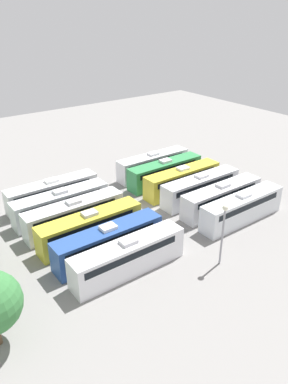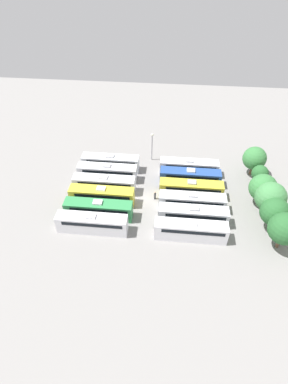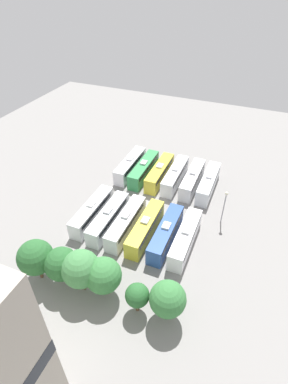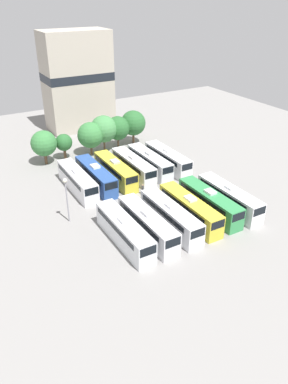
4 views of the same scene
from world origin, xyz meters
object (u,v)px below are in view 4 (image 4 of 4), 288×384
object	(u,v)px
bus_11	(167,159)
tree_1	(64,143)
bus_0	(124,231)
bus_3	(190,209)
bus_8	(115,170)
bus_9	(133,166)
bus_1	(147,224)
tree_2	(90,135)
light_pole	(66,192)
tree_3	(104,129)
bus_2	(170,216)
tree_5	(133,123)
worker_person	(143,190)
bus_5	(229,197)
bus_10	(149,162)
bus_7	(96,175)
bus_4	(209,202)
tree_4	(118,128)
depot_building	(78,81)
bus_6	(77,180)
tree_0	(44,143)

from	to	relation	value
bus_11	tree_1	world-z (taller)	tree_1
bus_0	bus_3	world-z (taller)	same
bus_8	bus_9	world-z (taller)	same
bus_1	bus_3	size ratio (longest dim) A/B	1.00
tree_2	light_pole	bearing A→B (deg)	-120.29
bus_9	bus_1	bearing A→B (deg)	-112.79
tree_2	tree_3	size ratio (longest dim) A/B	0.90
bus_3	tree_1	bearing A→B (deg)	104.63
bus_2	tree_3	xyz separation A→B (m)	(3.88, 29.83, 2.71)
bus_8	tree_5	xyz separation A→B (m)	(10.98, 13.78, 2.60)
tree_5	worker_person	bearing A→B (deg)	-114.76
bus_5	bus_10	distance (m)	17.30
bus_10	tree_5	xyz separation A→B (m)	(4.12, 13.56, 2.60)
bus_5	bus_10	bearing A→B (deg)	101.85
tree_2	bus_7	bearing A→B (deg)	-109.69
bus_5	bus_9	bearing A→B (deg)	112.23
bus_10	tree_3	world-z (taller)	tree_3
bus_7	bus_4	bearing A→B (deg)	-56.65
tree_4	depot_building	size ratio (longest dim) A/B	0.31
light_pole	bus_7	bearing A→B (deg)	47.06
worker_person	tree_3	bearing A→B (deg)	82.87
tree_2	tree_4	world-z (taller)	tree_4
bus_5	bus_6	xyz separation A→B (m)	(-17.30, 16.40, 0.00)
bus_1	tree_2	bearing A→B (deg)	81.31
bus_2	bus_6	distance (m)	17.84
bus_8	bus_10	world-z (taller)	same
light_pole	tree_3	bearing A→B (deg)	54.56
light_pole	bus_10	bearing A→B (deg)	25.37
tree_3	bus_5	bearing A→B (deg)	-77.85
bus_9	tree_1	world-z (taller)	tree_1
bus_4	bus_0	bearing A→B (deg)	-178.31
light_pole	tree_1	xyz separation A→B (m)	(7.03, 21.57, -1.39)
bus_2	bus_8	distance (m)	16.71
bus_2	bus_3	size ratio (longest dim) A/B	1.00
bus_0	light_pole	world-z (taller)	light_pole
worker_person	tree_2	world-z (taller)	tree_2
depot_building	tree_3	bearing A→B (deg)	-94.67
bus_1	tree_0	distance (m)	29.88
bus_2	bus_10	world-z (taller)	same
bus_1	bus_2	distance (m)	3.68
tree_0	tree_1	world-z (taller)	tree_0
bus_7	light_pole	distance (m)	11.65
bus_3	tree_3	distance (m)	29.71
tree_3	depot_building	bearing A→B (deg)	85.33
bus_2	tree_5	xyz separation A→B (m)	(10.87, 30.49, 2.60)
bus_7	tree_1	world-z (taller)	tree_1
bus_6	bus_4	bearing A→B (deg)	-48.97
bus_5	tree_0	distance (m)	34.81
bus_10	tree_5	world-z (taller)	tree_5
bus_0	tree_2	xyz separation A→B (m)	(7.83, 29.29, 2.17)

